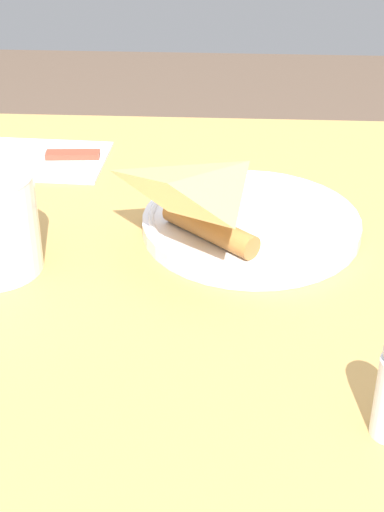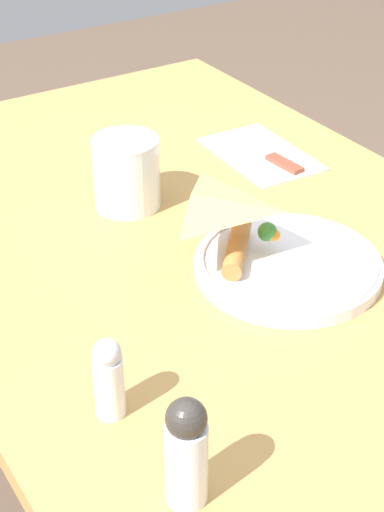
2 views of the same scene
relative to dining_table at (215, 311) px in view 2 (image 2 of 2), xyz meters
name	(u,v)px [view 2 (image 2 of 2)]	position (x,y,z in m)	size (l,w,h in m)	color
dining_table	(215,311)	(0.00, 0.00, 0.00)	(1.20, 0.71, 0.71)	tan
plate_pizza	(285,261)	(-0.09, -0.04, 0.12)	(0.23, 0.23, 0.05)	white
milk_glass	(127,174)	(0.15, 0.04, 0.15)	(0.09, 0.09, 0.10)	white
napkin_folded	(261,154)	(0.18, -0.20, 0.11)	(0.19, 0.13, 0.00)	silver
butter_knife	(264,153)	(0.17, -0.20, 0.11)	(0.18, 0.03, 0.01)	#99422D
salt_shaker	(109,378)	(-0.19, 0.25, 0.15)	(0.03, 0.03, 0.09)	white
pepper_shaker	(186,451)	(-0.31, 0.24, 0.16)	(0.04, 0.04, 0.11)	white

